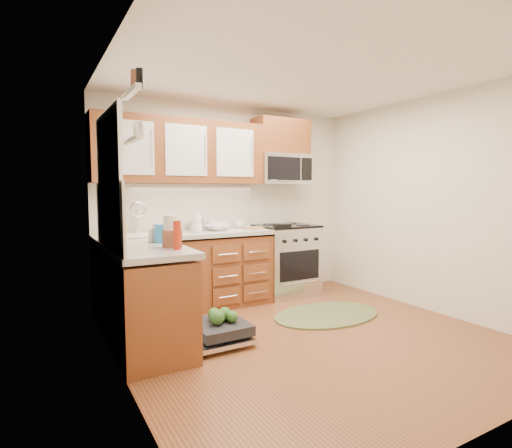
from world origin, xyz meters
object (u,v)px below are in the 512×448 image
range (286,260)px  upper_cabinets (181,152)px  rug (327,315)px  paper_towel_roll (171,231)px  cutting_board (255,228)px  microwave (282,169)px  skillet (282,225)px  stock_pot (197,226)px  dishwasher (216,332)px  bowl_a (217,228)px  bowl_b (218,226)px  sink (142,246)px  cup (239,224)px

range → upper_cabinets: bearing=174.1°
upper_cabinets → range: upper_cabinets is taller
rug → paper_towel_roll: 2.10m
cutting_board → range: bearing=2.3°
microwave → rug: size_ratio=0.58×
skillet → stock_pot: 1.08m
paper_towel_roll → skillet: bearing=26.2°
dishwasher → bowl_a: (0.53, 1.14, 0.86)m
microwave → cutting_board: microwave is taller
paper_towel_roll → microwave: bearing=31.6°
skillet → bowl_a: 0.83m
upper_cabinets → bowl_b: size_ratio=7.60×
sink → paper_towel_roll: 1.09m
paper_towel_roll → cup: paper_towel_roll is taller
upper_cabinets → dishwasher: upper_cabinets is taller
stock_pot → cutting_board: bearing=-14.9°
paper_towel_roll → cup: bearing=43.4°
paper_towel_roll → rug: bearing=1.8°
range → microwave: microwave is taller
skillet → stock_pot: (-1.01, 0.39, 0.01)m
sink → paper_towel_roll: paper_towel_roll is taller
dishwasher → bowl_a: 1.52m
skillet → bowl_b: (-0.72, 0.39, -0.01)m
stock_pot → upper_cabinets: bearing=-172.5°
dishwasher → stock_pot: bearing=76.0°
range → bowl_b: 1.07m
microwave → skillet: size_ratio=3.12×
dishwasher → stock_pot: 1.60m
rug → upper_cabinets: bearing=138.3°
cutting_board → bowl_a: bearing=176.8°
rug → bowl_b: (-0.82, 1.18, 0.96)m
cup → range: bearing=-14.8°
microwave → paper_towel_roll: microwave is taller
sink → bowl_a: (0.92, 0.02, 0.16)m
dishwasher → bowl_a: bearing=65.0°
skillet → paper_towel_roll: size_ratio=0.88×
sink → range: bearing=0.3°
dishwasher → cutting_board: (1.04, 1.11, 0.83)m
bowl_b → stock_pot: bearing=180.0°
range → bowl_b: bowl_b is taller
upper_cabinets → bowl_a: bearing=-19.0°
skillet → cup: (-0.42, 0.39, 0.00)m
stock_pot → cup: size_ratio=1.58×
skillet → range: bearing=46.4°
microwave → cutting_board: size_ratio=2.74×
range → skillet: (-0.21, -0.22, 0.50)m
skillet → bowl_a: size_ratio=0.88×
skillet → cup: 0.57m
stock_pot → cup: (0.59, -0.00, -0.01)m
microwave → stock_pot: (-1.22, 0.05, -0.72)m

